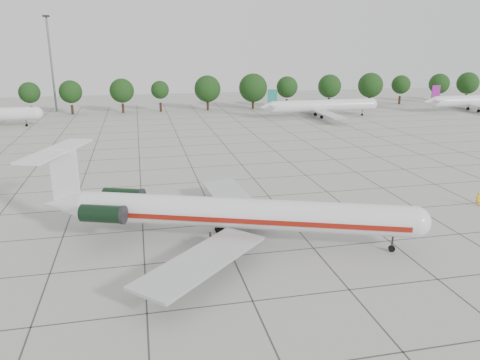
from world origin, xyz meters
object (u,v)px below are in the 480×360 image
(ground_crew, at_px, (478,199))
(bg_airliner_e, at_px, (477,101))
(bg_airliner_d, at_px, (322,106))
(main_airliner, at_px, (220,212))
(floodlight_mast, at_px, (51,59))

(ground_crew, xyz_separation_m, bg_airliner_e, (53.23, 68.05, 2.04))
(ground_crew, xyz_separation_m, bg_airliner_d, (6.98, 67.34, 2.04))
(main_airliner, distance_m, bg_airliner_d, 81.00)
(ground_crew, relative_size, bg_airliner_e, 0.06)
(ground_crew, height_order, bg_airliner_e, bg_airliner_e)
(main_airliner, height_order, floodlight_mast, floodlight_mast)
(bg_airliner_d, bearing_deg, floodlight_mast, 159.49)
(main_airliner, height_order, bg_airliner_d, main_airliner)
(main_airliner, relative_size, bg_airliner_d, 1.31)
(main_airliner, relative_size, bg_airliner_e, 1.31)
(bg_airliner_e, relative_size, floodlight_mast, 1.11)
(main_airliner, bearing_deg, bg_airliner_e, 60.26)
(ground_crew, height_order, floodlight_mast, floodlight_mast)
(main_airliner, xyz_separation_m, bg_airliner_d, (39.00, 70.99, -0.25))
(main_airliner, bearing_deg, floodlight_mast, 127.18)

